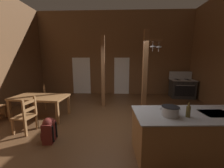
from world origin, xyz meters
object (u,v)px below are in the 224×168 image
Objects in this scene: ladderback_chair_by_post at (26,116)px; ladderback_chair_near_window at (49,97)px; kitchen_island at (189,135)px; stove_range at (182,88)px; stockpot_on_counter at (170,111)px; mixing_bowl_on_counter at (171,109)px; dining_table at (40,99)px; bottle_tall_on_counter at (188,111)px; backpack at (49,129)px.

ladderback_chair_near_window is at bearing 100.21° from ladderback_chair_by_post.
kitchen_island is 1.68× the size of stove_range.
stockpot_on_counter is 0.27m from mixing_bowl_on_counter.
kitchen_island is at bearing -113.40° from stove_range.
dining_table is 8.48× the size of mixing_bowl_on_counter.
stove_range is at bearing 62.38° from mixing_bowl_on_counter.
kitchen_island is at bearing 48.06° from bottle_tall_on_counter.
ladderback_chair_by_post is 4.56× the size of mixing_bowl_on_counter.
stockpot_on_counter is at bearing -27.30° from dining_table.
mixing_bowl_on_counter is at bearing 121.76° from bottle_tall_on_counter.
dining_table is 4.24m from bottle_tall_on_counter.
dining_table is 1.66m from backpack.
ladderback_chair_by_post is at bearing 169.51° from mixing_bowl_on_counter.
kitchen_island is at bearing -19.08° from mixing_bowl_on_counter.
dining_table is at bearing 153.95° from bottle_tall_on_counter.
backpack is (-4.92, -4.06, -0.17)m from stove_range.
stove_range is 6.33m from ladderback_chair_near_window.
stove_range is 5.14m from stockpot_on_counter.
ladderback_chair_by_post is at bearing -79.79° from ladderback_chair_near_window.
backpack is at bearing -54.54° from dining_table.
dining_table reaches higher than backpack.
ladderback_chair_by_post is 3.58m from mixing_bowl_on_counter.
dining_table is at bearing 156.97° from kitchen_island.
backpack is 2.76m from mixing_bowl_on_counter.
ladderback_chair_by_post is at bearing 165.24° from stockpot_on_counter.
ladderback_chair_near_window is at bearing 145.27° from bottle_tall_on_counter.
ladderback_chair_near_window is at bearing 143.66° from stockpot_on_counter.
ladderback_chair_by_post reaches higher than backpack.
stove_range is 5.06m from bottle_tall_on_counter.
stove_range is at bearing 65.74° from bottle_tall_on_counter.
stockpot_on_counter is (3.70, -2.72, 0.54)m from ladderback_chair_near_window.
kitchen_island is 0.61m from bottle_tall_on_counter.
kitchen_island is 3.90m from ladderback_chair_by_post.
ladderback_chair_by_post is (0.13, -0.92, -0.20)m from dining_table.
mixing_bowl_on_counter reaches higher than ladderback_chair_by_post.
backpack is 1.58× the size of stockpot_on_counter.
mixing_bowl_on_counter is 0.35m from bottle_tall_on_counter.
kitchen_island is 8.17× the size of bottle_tall_on_counter.
bottle_tall_on_counter is at bearing -9.39° from stockpot_on_counter.
kitchen_island is 1.25× the size of dining_table.
dining_table is at bearing 97.94° from ladderback_chair_by_post.
kitchen_island is 3.04m from backpack.
stockpot_on_counter is at bearing -14.76° from ladderback_chair_by_post.
ladderback_chair_near_window is 2.52m from backpack.
stove_range reaches higher than ladderback_chair_near_window.
dining_table is (-5.86, -2.73, 0.17)m from stove_range.
backpack is 2.86× the size of mixing_bowl_on_counter.
stockpot_on_counter is 1.81× the size of mixing_bowl_on_counter.
backpack is at bearing 173.24° from kitchen_island.
backpack is (0.94, -1.32, -0.34)m from dining_table.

